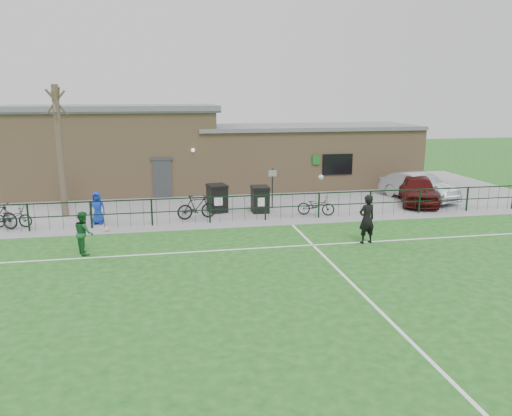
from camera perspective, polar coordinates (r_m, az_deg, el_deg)
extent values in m
plane|color=#195117|center=(14.87, 3.63, -9.15)|extent=(90.00, 90.00, 0.00)
cube|color=gray|center=(27.63, -3.28, 1.27)|extent=(34.00, 13.00, 0.02)
cube|color=white|center=(22.14, -1.35, -1.68)|extent=(28.00, 0.10, 0.01)
cube|color=white|center=(18.54, 0.58, -4.59)|extent=(28.00, 0.10, 0.01)
cube|color=white|center=(15.46, 10.92, -8.48)|extent=(0.10, 16.00, 0.01)
cube|color=black|center=(22.19, -1.44, -0.06)|extent=(28.00, 0.10, 1.20)
cylinder|color=#4B3C2D|center=(24.40, -21.47, 5.96)|extent=(0.30, 0.30, 6.00)
cube|color=black|center=(24.04, -4.46, 1.03)|extent=(0.98, 1.07, 1.25)
cube|color=black|center=(23.91, 0.47, 0.91)|extent=(0.79, 0.89, 1.18)
cylinder|color=black|center=(24.67, 1.88, 2.26)|extent=(0.06, 0.06, 2.00)
imported|color=#420C0B|center=(27.13, 17.99, 2.04)|extent=(3.18, 4.67, 1.48)
imported|color=#939499|center=(28.07, 18.09, 2.36)|extent=(2.98, 4.68, 1.46)
imported|color=black|center=(23.61, -26.11, -0.94)|extent=(1.77, 0.87, 0.89)
imported|color=black|center=(22.80, -6.78, 0.12)|extent=(1.89, 0.88, 1.10)
imported|color=black|center=(23.50, 6.88, 0.27)|extent=(1.82, 1.14, 0.90)
imported|color=#1231AF|center=(22.78, -17.67, 0.00)|extent=(0.78, 0.60, 1.42)
imported|color=black|center=(19.38, 12.55, -1.24)|extent=(0.77, 0.59, 1.89)
sphere|color=white|center=(21.43, 7.44, 3.51)|extent=(0.22, 0.22, 0.22)
imported|color=#195728|center=(18.71, -19.09, -2.69)|extent=(0.82, 0.91, 1.55)
sphere|color=silver|center=(21.56, -16.67, -2.36)|extent=(0.21, 0.21, 0.21)
cube|color=#A1815A|center=(30.28, -4.07, 5.62)|extent=(24.00, 5.00, 3.50)
cube|color=#A1815A|center=(30.00, -16.24, 9.59)|extent=(11.52, 5.00, 1.20)
cube|color=#54575B|center=(29.98, -16.32, 10.96)|extent=(12.02, 5.40, 0.28)
cube|color=#54575B|center=(31.16, 5.69, 9.21)|extent=(13.44, 5.30, 0.22)
cube|color=#383A3D|center=(27.68, -10.65, 3.28)|extent=(1.00, 0.08, 2.10)
cube|color=black|center=(29.34, 9.29, 4.95)|extent=(1.80, 0.08, 1.20)
cube|color=#19661E|center=(28.84, 6.90, 5.49)|extent=(0.45, 0.04, 0.55)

